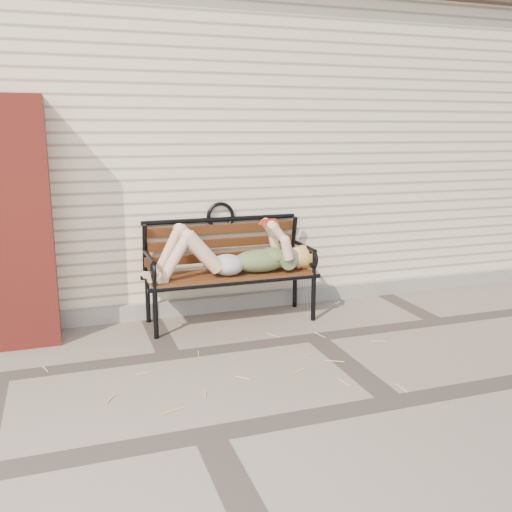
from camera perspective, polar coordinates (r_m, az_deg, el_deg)
name	(u,v)px	position (r m, az deg, el deg)	size (l,w,h in m)	color
ground	(315,337)	(4.94, 5.89, -8.09)	(80.00, 80.00, 0.00)	#746459
house_wall	(220,148)	(7.46, -3.66, 10.70)	(8.00, 4.00, 3.00)	#F6E9C0
house_roof	(218,11)	(7.59, -3.85, 23.25)	(8.30, 4.30, 0.30)	#473833
foundation_strip	(275,298)	(5.77, 1.88, -4.21)	(8.00, 0.10, 0.15)	gray
brick_pillar	(20,222)	(5.01, -22.55, 3.13)	(0.50, 0.50, 2.00)	#A12E24
garden_bench	(227,256)	(5.25, -2.87, 0.03)	(1.65, 0.66, 1.07)	black
reading_woman	(233,255)	(5.12, -2.33, 0.14)	(1.56, 0.35, 0.49)	#0B474E
straw_scatter	(290,370)	(4.28, 3.41, -11.33)	(2.34, 1.73, 0.01)	#E3C86E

